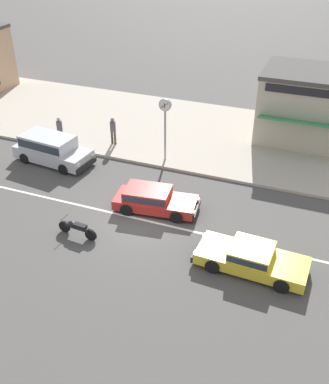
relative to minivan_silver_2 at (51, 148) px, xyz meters
name	(u,v)px	position (x,y,z in m)	size (l,w,h in m)	color
ground_plane	(141,219)	(7.04, -3.40, -0.84)	(160.00, 160.00, 0.00)	#4C4947
lane_centre_stripe	(141,219)	(7.04, -3.40, -0.84)	(50.40, 0.14, 0.01)	silver
kerb_strip	(203,134)	(7.04, 6.46, -0.77)	(68.00, 10.00, 0.15)	#ADA393
minivan_silver_2	(51,148)	(0.00, 0.00, 0.00)	(4.69, 2.28, 1.56)	#B7BABF
hatchback_red_4	(153,199)	(7.22, -2.40, -0.26)	(4.16, 2.10, 1.10)	red
sedan_yellow_5	(251,258)	(12.48, -4.86, -0.31)	(4.57, 2.00, 1.06)	yellow
motorcycle_0	(77,228)	(4.90, -5.53, -0.42)	(1.96, 0.56, 0.80)	black
street_clock	(165,115)	(6.04, 2.30, 2.03)	(0.68, 0.22, 3.63)	#9E9EA3
pedestrian_near_clock	(60,128)	(-0.67, 2.02, 0.25)	(0.34, 0.34, 1.63)	#232838
pedestrian_mid_kerb	(113,129)	(2.41, 3.02, 0.29)	(0.34, 0.34, 1.69)	#4C4238
shopfront_mid_block	(308,105)	(13.04, 8.11, 1.43)	(5.67, 5.26, 4.23)	#B2A893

